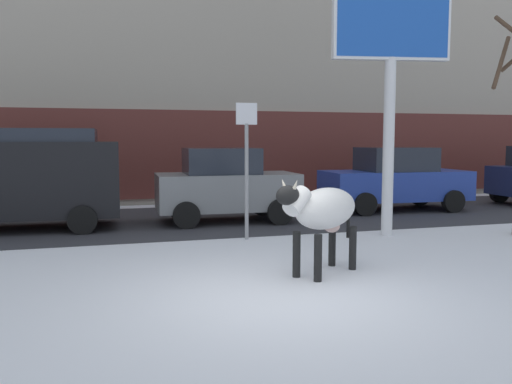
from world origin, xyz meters
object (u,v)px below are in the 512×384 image
at_px(billboard, 392,32).
at_px(car_blue_sedan, 395,179).
at_px(cow_holstein, 323,210).
at_px(street_sign, 247,159).
at_px(pedestrian_by_cars, 12,182).
at_px(car_grey_hatchback, 226,185).
at_px(car_black_van, 16,176).

xyz_separation_m(billboard, car_blue_sedan, (2.35, 3.64, -3.41)).
relative_size(cow_holstein, billboard, 0.33).
xyz_separation_m(billboard, street_sign, (-3.05, 0.41, -2.64)).
xyz_separation_m(cow_holstein, street_sign, (-0.36, 3.12, 0.67)).
relative_size(billboard, street_sign, 1.97).
xyz_separation_m(cow_holstein, car_blue_sedan, (5.04, 6.34, -0.09)).
height_order(pedestrian_by_cars, street_sign, street_sign).
bearing_deg(billboard, street_sign, 172.36).
bearing_deg(pedestrian_by_cars, billboard, -36.10).
distance_m(cow_holstein, car_grey_hatchback, 5.61).
xyz_separation_m(car_grey_hatchback, street_sign, (-0.14, -2.49, 0.74)).
bearing_deg(pedestrian_by_cars, car_blue_sedan, -12.78).
relative_size(cow_holstein, pedestrian_by_cars, 1.05).
distance_m(cow_holstein, car_blue_sedan, 8.11).
relative_size(car_grey_hatchback, street_sign, 1.26).
relative_size(car_black_van, pedestrian_by_cars, 2.70).
distance_m(car_black_van, pedestrian_by_cars, 3.10).
relative_size(billboard, pedestrian_by_cars, 3.21).
bearing_deg(car_black_van, car_blue_sedan, 3.51).
bearing_deg(car_grey_hatchback, pedestrian_by_cars, 149.66).
distance_m(car_black_van, car_grey_hatchback, 4.88).
relative_size(car_grey_hatchback, pedestrian_by_cars, 2.06).
bearing_deg(car_blue_sedan, street_sign, -149.16).
distance_m(car_grey_hatchback, street_sign, 2.60).
height_order(billboard, car_grey_hatchback, billboard).
distance_m(cow_holstein, street_sign, 3.21).
distance_m(car_blue_sedan, street_sign, 6.34).
xyz_separation_m(cow_holstein, car_black_van, (-5.09, 5.72, 0.24)).
distance_m(billboard, car_grey_hatchback, 5.32).
bearing_deg(car_grey_hatchback, car_blue_sedan, 8.00).
bearing_deg(cow_holstein, car_blue_sedan, 51.51).
bearing_deg(billboard, car_blue_sedan, 57.09).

